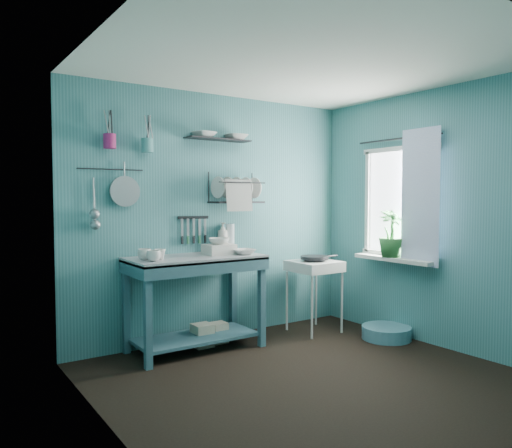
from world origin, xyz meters
TOP-DOWN VIEW (x-y plane):
  - floor at (0.00, 0.00)m, footprint 3.20×3.20m
  - ceiling at (0.00, 0.00)m, footprint 3.20×3.20m
  - wall_back at (0.00, 1.50)m, footprint 3.20×0.00m
  - wall_front at (0.00, -1.50)m, footprint 3.20×0.00m
  - wall_left at (-1.60, 0.00)m, footprint 0.00×3.00m
  - wall_right at (1.60, 0.00)m, footprint 0.00×3.00m
  - work_counter at (-0.41, 1.20)m, footprint 1.35×0.83m
  - mug_left at (-0.89, 1.04)m, footprint 0.12×0.12m
  - mug_mid at (-0.79, 1.14)m, footprint 0.14×0.14m
  - mug_right at (-0.91, 1.20)m, footprint 0.17×0.17m
  - wash_tub at (-0.16, 1.18)m, footprint 0.28×0.22m
  - tub_bowl at (-0.16, 1.18)m, footprint 0.20×0.19m
  - soap_bottle at (0.01, 1.40)m, footprint 0.12×0.12m
  - water_bottle at (0.11, 1.42)m, footprint 0.09×0.09m
  - counter_bowl at (0.04, 1.05)m, footprint 0.22×0.22m
  - hotplate_stand at (0.95, 1.06)m, footprint 0.53×0.53m
  - frying_pan at (0.95, 1.06)m, footprint 0.30×0.30m
  - knife_strip at (-0.29, 1.47)m, footprint 0.32×0.05m
  - dish_rack at (0.16, 1.37)m, footprint 0.57×0.30m
  - upper_shelf at (-0.04, 1.40)m, footprint 0.70×0.20m
  - shelf_bowl_left at (-0.20, 1.40)m, footprint 0.26×0.26m
  - shelf_bowl_right at (0.18, 1.40)m, footprint 0.24×0.24m
  - utensil_cup_magenta at (-1.13, 1.42)m, footprint 0.11×0.11m
  - utensil_cup_teal at (-0.78, 1.42)m, footprint 0.11×0.11m
  - colander at (-0.99, 1.45)m, footprint 0.28×0.03m
  - ladle_outer at (-1.27, 1.46)m, footprint 0.01×0.01m
  - ladle_inner at (-1.27, 1.46)m, footprint 0.01×0.01m
  - hook_rail at (-1.11, 1.47)m, footprint 0.60×0.01m
  - window_glass at (1.59, 0.45)m, footprint 0.00×1.10m
  - windowsill at (1.50, 0.45)m, footprint 0.16×0.95m
  - curtain at (1.52, 0.15)m, footprint 0.00×1.35m
  - curtain_rod at (1.54, 0.45)m, footprint 0.02×1.05m
  - potted_plant at (1.50, 0.49)m, footprint 0.34×0.34m
  - storage_tin_large at (-0.31, 1.25)m, footprint 0.18×0.18m
  - storage_tin_small at (-0.11, 1.28)m, footprint 0.15×0.15m
  - floor_basin at (1.37, 0.42)m, footprint 0.50×0.50m

SIDE VIEW (x-z plane):
  - floor at x=0.00m, z-range 0.00..0.00m
  - floor_basin at x=1.37m, z-range 0.00..0.13m
  - storage_tin_small at x=-0.11m, z-range 0.00..0.20m
  - storage_tin_large at x=-0.31m, z-range 0.00..0.22m
  - hotplate_stand at x=0.95m, z-range 0.00..0.77m
  - work_counter at x=-0.41m, z-range 0.00..0.90m
  - frying_pan at x=0.95m, z-range 0.79..0.82m
  - windowsill at x=1.50m, z-range 0.79..0.83m
  - counter_bowl at x=0.04m, z-range 0.90..0.95m
  - mug_mid at x=-0.79m, z-range 0.90..0.99m
  - mug_left at x=-0.89m, z-range 0.90..0.99m
  - mug_right at x=-0.91m, z-range 0.90..0.99m
  - wash_tub at x=-0.16m, z-range 0.90..1.00m
  - tub_bowl at x=-0.16m, z-range 1.00..1.06m
  - water_bottle at x=0.11m, z-range 0.90..1.18m
  - soap_bottle at x=0.01m, z-range 0.90..1.19m
  - potted_plant at x=1.50m, z-range 0.83..1.32m
  - knife_strip at x=-0.29m, z-range 1.23..1.26m
  - wall_back at x=0.00m, z-range -0.35..2.85m
  - wall_front at x=0.00m, z-range -0.35..2.85m
  - wall_left at x=-1.60m, z-range -0.25..2.75m
  - wall_right at x=1.60m, z-range -0.25..2.75m
  - ladle_inner at x=-1.27m, z-range 1.23..1.53m
  - window_glass at x=1.59m, z-range 0.85..1.95m
  - curtain at x=1.52m, z-range 0.77..2.12m
  - ladle_outer at x=-1.27m, z-range 1.32..1.62m
  - colander at x=-0.99m, z-range 1.36..1.64m
  - dish_rack at x=0.16m, z-range 1.39..1.71m
  - hook_rail at x=-1.11m, z-range 1.69..1.71m
  - utensil_cup_teal at x=-0.78m, z-range 1.87..2.00m
  - utensil_cup_magenta at x=-1.13m, z-range 1.88..2.01m
  - shelf_bowl_right at x=0.18m, z-range 1.98..2.03m
  - shelf_bowl_left at x=-0.20m, z-range 2.00..2.05m
  - upper_shelf at x=-0.04m, z-range 2.02..2.04m
  - curtain_rod at x=1.54m, z-range 2.04..2.06m
  - ceiling at x=0.00m, z-range 2.50..2.50m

